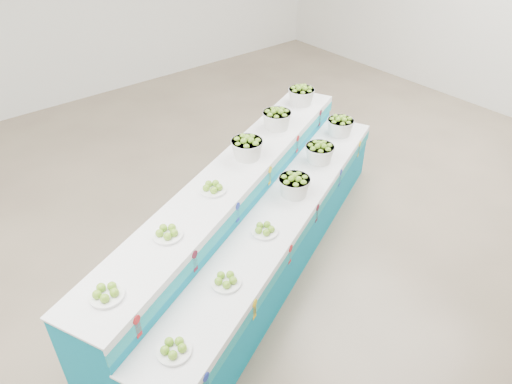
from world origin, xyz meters
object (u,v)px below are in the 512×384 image
plate_upper_mid (167,232)px  display_stand (256,220)px  basket_upper_right (301,95)px  basket_lower_left (294,185)px

plate_upper_mid → display_stand: bearing=9.9°
display_stand → basket_upper_right: bearing=8.6°
display_stand → basket_lower_left: bearing=-39.4°
basket_lower_left → plate_upper_mid: bearing=-177.0°
display_stand → plate_upper_mid: size_ratio=17.10×
plate_upper_mid → basket_lower_left: bearing=3.0°
basket_lower_left → plate_upper_mid: plate_upper_mid is taller
basket_lower_left → plate_upper_mid: (-1.51, -0.08, 0.23)m
display_stand → basket_upper_right: basket_upper_right is taller
basket_upper_right → basket_lower_left: bearing=-135.7°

